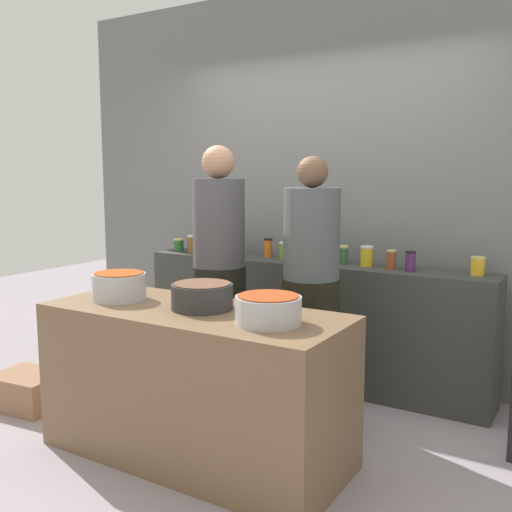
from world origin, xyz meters
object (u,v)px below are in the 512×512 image
preserve_jar_7 (296,251)px  cook_in_cap (311,304)px  preserve_jar_6 (285,251)px  preserve_jar_9 (326,255)px  preserve_jar_3 (223,248)px  preserve_jar_12 (391,260)px  preserve_jar_8 (314,252)px  preserve_jar_13 (410,261)px  preserve_jar_2 (214,247)px  preserve_jar_5 (268,248)px  cooking_pot_center (202,296)px  preserve_jar_11 (367,256)px  cook_with_tongs (219,289)px  preserve_jar_4 (235,247)px  preserve_jar_14 (478,266)px  preserve_jar_10 (342,255)px  preserve_jar_0 (179,245)px  cooking_pot_left (119,286)px  bread_crate (29,390)px  cooking_pot_right (268,310)px  preserve_jar_1 (192,244)px

preserve_jar_7 → cook_in_cap: bearing=-55.3°
preserve_jar_6 → preserve_jar_9: bearing=-8.1°
preserve_jar_3 → preserve_jar_12: 1.36m
preserve_jar_8 → preserve_jar_13: preserve_jar_8 is taller
preserve_jar_2 → preserve_jar_6: 0.62m
preserve_jar_5 → preserve_jar_13: bearing=-4.4°
preserve_jar_7 → cooking_pot_center: size_ratio=0.43×
preserve_jar_2 → preserve_jar_11: (1.27, 0.08, 0.01)m
preserve_jar_13 → cook_with_tongs: (-1.10, -0.67, -0.19)m
preserve_jar_4 → cook_in_cap: bearing=-31.6°
preserve_jar_13 → preserve_jar_14: bearing=10.2°
preserve_jar_10 → preserve_jar_11: bearing=-3.9°
preserve_jar_9 → preserve_jar_4: bearing=-178.2°
preserve_jar_9 → preserve_jar_14: 1.04m
preserve_jar_2 → preserve_jar_10: size_ratio=0.90×
cook_in_cap → cook_with_tongs: bearing=-174.8°
preserve_jar_13 → cook_in_cap: bearing=-126.2°
preserve_jar_11 → preserve_jar_12: preserve_jar_11 is taller
preserve_jar_7 → preserve_jar_13: (0.88, -0.02, -0.00)m
preserve_jar_0 → preserve_jar_6: (0.98, 0.07, 0.01)m
preserve_jar_5 → preserve_jar_11: preserve_jar_5 is taller
preserve_jar_2 → preserve_jar_5: 0.46m
preserve_jar_10 → cooking_pot_left: size_ratio=0.44×
preserve_jar_11 → cook_in_cap: size_ratio=0.09×
preserve_jar_9 → preserve_jar_12: preserve_jar_9 is taller
preserve_jar_14 → bread_crate: size_ratio=0.27×
preserve_jar_9 → bread_crate: 2.26m
preserve_jar_7 → preserve_jar_4: bearing=-175.8°
preserve_jar_4 → cooking_pot_left: size_ratio=0.46×
preserve_jar_4 → cooking_pot_center: size_ratio=0.42×
cooking_pot_left → bread_crate: (-0.86, -0.01, -0.80)m
preserve_jar_13 → cook_in_cap: 0.78m
cooking_pot_right → preserve_jar_5: bearing=120.2°
preserve_jar_8 → bread_crate: bearing=-133.3°
preserve_jar_0 → cooking_pot_center: bearing=-47.1°
preserve_jar_6 → cooking_pot_left: preserve_jar_6 is taller
preserve_jar_3 → cooking_pot_right: bearing=-48.6°
preserve_jar_6 → preserve_jar_12: size_ratio=1.00×
preserve_jar_2 → cooking_pot_right: (1.33, -1.41, -0.07)m
preserve_jar_12 → cooking_pot_left: 1.84m
cooking_pot_right → bread_crate: bearing=179.6°
preserve_jar_7 → preserve_jar_13: preserve_jar_7 is taller
preserve_jar_4 → cooking_pot_right: 1.80m
preserve_jar_5 → preserve_jar_11: bearing=-2.1°
preserve_jar_11 → preserve_jar_12: (0.19, -0.03, -0.01)m
cooking_pot_center → cook_with_tongs: size_ratio=0.19×
preserve_jar_13 → cooking_pot_center: bearing=-118.9°
preserve_jar_10 → preserve_jar_11: size_ratio=0.94×
preserve_jar_1 → cook_in_cap: bearing=-23.4°
cooking_pot_center → preserve_jar_8: bearing=90.4°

